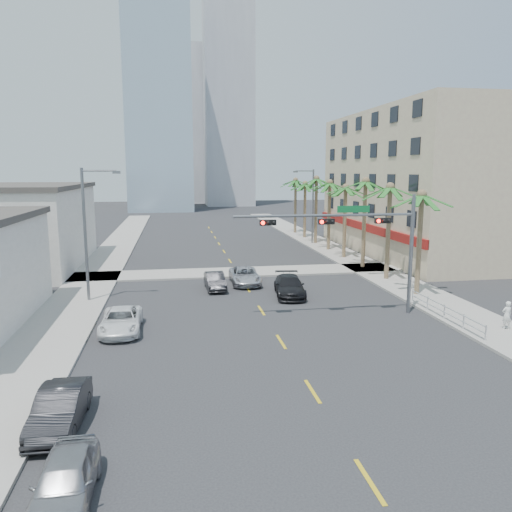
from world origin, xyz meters
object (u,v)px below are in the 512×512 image
(car_parked_mid, at_px, (60,409))
(car_lane_right, at_px, (289,286))
(car_parked_far, at_px, (121,321))
(traffic_signal_mast, at_px, (362,234))
(car_parked_near, at_px, (65,481))
(car_lane_center, at_px, (245,276))
(car_lane_left, at_px, (215,281))
(pedestrian, at_px, (507,315))

(car_parked_mid, bearing_deg, car_lane_right, 55.90)
(car_parked_mid, distance_m, car_parked_far, 10.41)
(traffic_signal_mast, distance_m, car_lane_right, 7.67)
(car_parked_near, distance_m, car_lane_center, 26.64)
(car_lane_left, bearing_deg, traffic_signal_mast, -47.55)
(car_parked_mid, relative_size, car_lane_center, 0.88)
(car_parked_far, xyz_separation_m, pedestrian, (21.04, -3.35, 0.29))
(traffic_signal_mast, bearing_deg, car_lane_left, 134.72)
(traffic_signal_mast, xyz_separation_m, car_parked_far, (-14.16, -0.93, -4.42))
(car_parked_far, relative_size, car_lane_right, 0.94)
(car_lane_right, bearing_deg, pedestrian, -37.01)
(car_parked_far, xyz_separation_m, car_lane_center, (8.40, 10.66, 0.02))
(car_lane_left, xyz_separation_m, pedestrian, (15.11, -12.58, 0.30))
(car_lane_center, xyz_separation_m, car_lane_right, (2.60, -4.25, 0.05))
(traffic_signal_mast, bearing_deg, car_parked_near, -132.32)
(traffic_signal_mast, relative_size, car_lane_left, 2.89)
(car_lane_right, bearing_deg, car_parked_mid, -118.50)
(car_parked_far, relative_size, car_lane_center, 0.98)
(car_parked_near, xyz_separation_m, car_lane_center, (8.41, 25.28, 0.00))
(car_parked_far, height_order, car_lane_center, car_lane_center)
(car_parked_mid, height_order, car_lane_left, car_parked_mid)
(car_lane_left, xyz_separation_m, car_lane_right, (5.07, -2.83, 0.08))
(car_lane_left, bearing_deg, car_parked_far, -124.97)
(car_parked_near, bearing_deg, traffic_signal_mast, 47.02)
(traffic_signal_mast, relative_size, car_lane_center, 2.34)
(car_lane_center, bearing_deg, traffic_signal_mast, -58.73)
(car_parked_near, distance_m, car_parked_mid, 4.38)
(traffic_signal_mast, xyz_separation_m, car_lane_left, (-8.22, 8.30, -4.43))
(traffic_signal_mast, distance_m, car_lane_center, 12.12)
(car_parked_near, height_order, car_lane_center, car_lane_center)
(car_parked_mid, xyz_separation_m, car_lane_center, (9.43, 21.01, -0.03))
(car_parked_far, bearing_deg, car_parked_mid, -96.15)
(car_lane_center, height_order, car_lane_right, car_lane_right)
(traffic_signal_mast, distance_m, car_parked_near, 21.49)
(car_lane_left, height_order, car_lane_right, car_lane_right)
(car_lane_left, relative_size, car_lane_center, 0.81)
(car_lane_right, relative_size, pedestrian, 3.11)
(car_parked_far, height_order, pedestrian, pedestrian)
(car_lane_left, distance_m, pedestrian, 19.66)
(car_lane_center, bearing_deg, car_parked_mid, -113.51)
(car_parked_near, height_order, car_parked_mid, car_parked_mid)
(car_parked_mid, distance_m, car_lane_right, 20.63)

